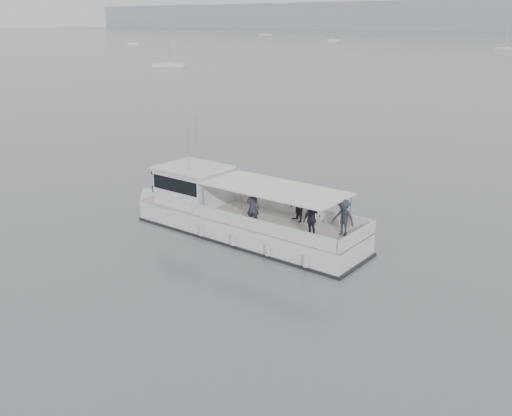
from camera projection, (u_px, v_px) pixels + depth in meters
The scene contains 3 objects.
ground at pixel (274, 214), 31.64m from camera, with size 1400.00×1400.00×0.00m, color slate.
tour_boat at pixel (229, 214), 28.76m from camera, with size 13.91×3.76×5.81m.
moored_fleet at pixel (459, 46), 223.26m from camera, with size 399.17×342.08×10.53m.
Camera 1 is at (18.04, -23.90, 10.26)m, focal length 40.00 mm.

